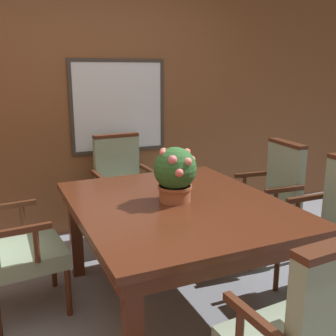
% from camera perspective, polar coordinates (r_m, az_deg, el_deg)
% --- Properties ---
extents(ground_plane, '(14.00, 14.00, 0.00)m').
position_cam_1_polar(ground_plane, '(2.73, 0.84, -22.39)').
color(ground_plane, gray).
extents(wall_back, '(7.20, 0.08, 2.45)m').
position_cam_1_polar(wall_back, '(3.99, -10.57, 8.15)').
color(wall_back, brown).
rests_on(wall_back, ground_plane).
extents(dining_table, '(1.33, 1.59, 0.76)m').
position_cam_1_polar(dining_table, '(2.68, 1.32, -6.81)').
color(dining_table, '#4C2314').
rests_on(dining_table, ground_plane).
extents(chair_right_far, '(0.55, 0.56, 1.02)m').
position_cam_1_polar(chair_right_far, '(3.56, 14.70, -4.18)').
color(chair_right_far, '#472314').
rests_on(chair_right_far, ground_plane).
extents(chair_right_near, '(0.52, 0.54, 1.02)m').
position_cam_1_polar(chair_right_near, '(3.04, 23.03, -8.01)').
color(chair_right_near, '#472314').
rests_on(chair_right_near, ground_plane).
extents(chair_left_far, '(0.55, 0.56, 1.02)m').
position_cam_1_polar(chair_left_far, '(2.82, -21.94, -9.64)').
color(chair_left_far, '#472314').
rests_on(chair_left_far, ground_plane).
extents(chair_head_far, '(0.55, 0.52, 1.02)m').
position_cam_1_polar(chair_head_far, '(3.79, -6.73, -2.66)').
color(chair_head_far, '#472314').
rests_on(chair_head_far, ground_plane).
extents(potted_plant, '(0.31, 0.31, 0.37)m').
position_cam_1_polar(potted_plant, '(2.61, 1.05, -0.68)').
color(potted_plant, '#9E5638').
rests_on(potted_plant, dining_table).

